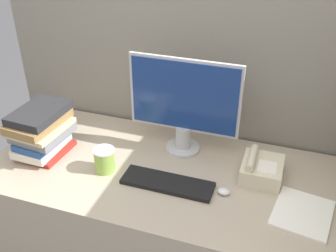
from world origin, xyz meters
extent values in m
cube|color=gray|center=(0.00, 0.82, 0.79)|extent=(2.05, 0.04, 1.59)
cube|color=tan|center=(0.00, 0.39, 0.37)|extent=(1.65, 0.79, 0.73)
cylinder|color=#B7B7BC|center=(0.05, 0.59, 0.74)|extent=(0.17, 0.17, 0.02)
cylinder|color=#B7B7BC|center=(0.05, 0.59, 0.81)|extent=(0.08, 0.08, 0.12)
cube|color=#B7B7BC|center=(0.05, 0.60, 1.04)|extent=(0.55, 0.02, 0.38)
cube|color=navy|center=(0.05, 0.59, 1.04)|extent=(0.52, 0.01, 0.35)
cube|color=black|center=(0.07, 0.30, 0.74)|extent=(0.42, 0.13, 0.02)
ellipsoid|color=silver|center=(0.32, 0.32, 0.75)|extent=(0.06, 0.04, 0.03)
cylinder|color=#8CB247|center=(-0.25, 0.31, 0.79)|extent=(0.10, 0.10, 0.11)
cylinder|color=white|center=(-0.25, 0.31, 0.85)|extent=(0.10, 0.10, 0.01)
cube|color=maroon|center=(-0.61, 0.35, 0.75)|extent=(0.23, 0.25, 0.03)
cube|color=silver|center=(-0.62, 0.34, 0.78)|extent=(0.19, 0.27, 0.04)
cube|color=#264C8C|center=(-0.61, 0.33, 0.82)|extent=(0.19, 0.27, 0.04)
cube|color=slate|center=(-0.60, 0.34, 0.86)|extent=(0.25, 0.27, 0.04)
cube|color=#C6B78C|center=(-0.60, 0.33, 0.89)|extent=(0.25, 0.29, 0.02)
cube|color=olive|center=(-0.61, 0.34, 0.92)|extent=(0.23, 0.31, 0.04)
cube|color=#262628|center=(-0.61, 0.35, 0.96)|extent=(0.21, 0.30, 0.04)
cube|color=beige|center=(0.46, 0.50, 0.77)|extent=(0.18, 0.21, 0.08)
cube|color=white|center=(0.49, 0.47, 0.82)|extent=(0.08, 0.09, 0.00)
cylinder|color=beige|center=(0.41, 0.50, 0.83)|extent=(0.04, 0.18, 0.04)
cube|color=white|center=(0.66, 0.30, 0.74)|extent=(0.26, 0.29, 0.01)
camera|label=1|loc=(0.52, -1.02, 1.90)|focal=42.00mm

